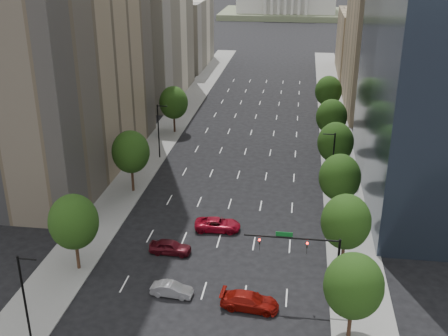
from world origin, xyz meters
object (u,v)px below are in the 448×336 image
at_px(traffic_signal, 312,254).
at_px(car_maroon, 170,247).
at_px(car_red_far, 218,224).
at_px(car_red_near, 250,301).
at_px(car_silver, 172,290).

relative_size(traffic_signal, car_maroon, 1.92).
height_order(traffic_signal, car_red_far, traffic_signal).
xyz_separation_m(car_red_near, car_maroon, (-9.86, 8.75, -0.01)).
relative_size(car_maroon, car_silver, 1.13).
bearing_deg(car_silver, car_maroon, 18.39).
distance_m(traffic_signal, car_maroon, 17.42).
xyz_separation_m(car_red_near, car_red_far, (-5.38, 14.80, -0.04)).
xyz_separation_m(car_maroon, car_silver, (2.00, -7.79, -0.12)).
xyz_separation_m(traffic_signal, car_red_far, (-11.05, 12.63, -4.40)).
relative_size(car_maroon, car_red_far, 0.85).
bearing_deg(traffic_signal, car_red_far, 131.18).
bearing_deg(car_maroon, car_silver, -163.79).
xyz_separation_m(car_silver, car_red_far, (2.48, 13.85, 0.08)).
height_order(car_red_near, car_silver, car_red_near).
distance_m(car_silver, car_red_far, 14.07).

